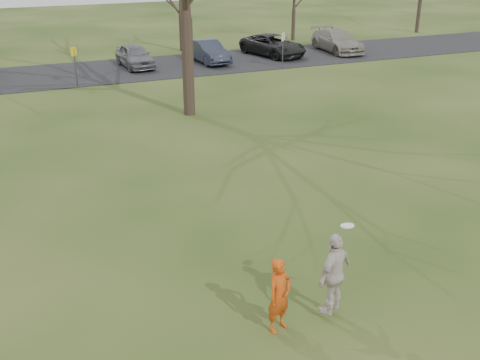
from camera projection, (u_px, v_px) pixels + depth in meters
name	position (u px, v px, depth m)	size (l,w,h in m)	color
ground	(310.00, 312.00, 12.36)	(120.00, 120.00, 0.00)	#1E380F
parking_strip	(106.00, 71.00, 33.64)	(62.00, 6.50, 0.04)	black
player_defender	(279.00, 295.00, 11.54)	(0.59, 0.39, 1.63)	#C2440F
car_4	(135.00, 56.00, 34.41)	(1.57, 3.91, 1.33)	slate
car_5	(208.00, 51.00, 35.66)	(1.41, 4.06, 1.34)	#292F3E
car_6	(273.00, 45.00, 37.62)	(2.23, 4.84, 1.34)	black
car_7	(337.00, 41.00, 38.92)	(1.97, 4.85, 1.41)	gray
catching_play	(334.00, 273.00, 11.81)	(1.16, 0.90, 2.04)	beige
sign_yellow	(75.00, 59.00, 29.83)	(0.35, 0.35, 2.08)	#47474C
sign_white	(283.00, 44.00, 33.96)	(0.35, 0.35, 2.08)	#47474C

